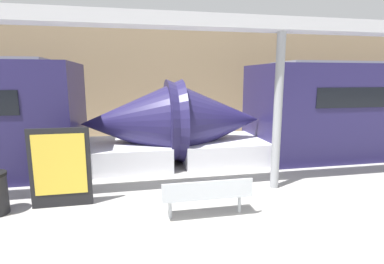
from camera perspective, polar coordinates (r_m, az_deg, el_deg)
ground_plane at (r=5.02m, az=7.83°, el=-22.04°), size 60.00×60.00×0.00m
station_wall at (r=14.37m, az=-5.86°, el=9.56°), size 56.00×0.20×5.00m
bench_near at (r=5.89m, az=2.78°, el=-11.64°), size 1.76×0.45×0.77m
poster_board at (r=6.78m, az=-23.78°, el=-6.23°), size 1.21×0.07×1.68m
support_column_near at (r=7.39m, az=16.00°, el=3.52°), size 0.20×0.20×3.71m
canopy_beam at (r=7.43m, az=16.81°, el=18.95°), size 28.00×0.60×0.28m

